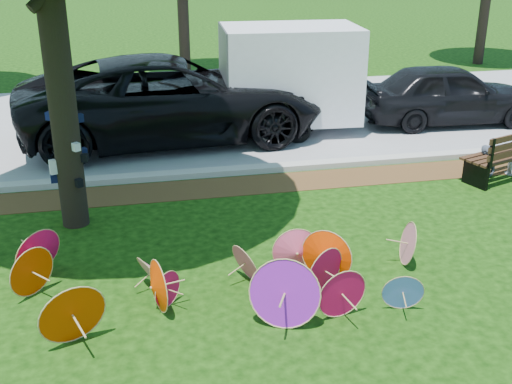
# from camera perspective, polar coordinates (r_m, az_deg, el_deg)

# --- Properties ---
(ground) EXTENTS (90.00, 90.00, 0.00)m
(ground) POSITION_cam_1_polar(r_m,az_deg,el_deg) (8.43, -0.58, -11.06)
(ground) COLOR black
(ground) RESTS_ON ground
(mulch_strip) EXTENTS (90.00, 1.00, 0.01)m
(mulch_strip) POSITION_cam_1_polar(r_m,az_deg,el_deg) (12.38, -4.62, 0.31)
(mulch_strip) COLOR #472D16
(mulch_strip) RESTS_ON ground
(curb) EXTENTS (90.00, 0.30, 0.12)m
(curb) POSITION_cam_1_polar(r_m,az_deg,el_deg) (13.01, -5.03, 1.68)
(curb) COLOR #B7B5AD
(curb) RESTS_ON ground
(street) EXTENTS (90.00, 8.00, 0.01)m
(street) POSITION_cam_1_polar(r_m,az_deg,el_deg) (16.96, -6.76, 6.37)
(street) COLOR gray
(street) RESTS_ON ground
(parasol_pile) EXTENTS (5.91, 2.50, 0.92)m
(parasol_pile) POSITION_cam_1_polar(r_m,az_deg,el_deg) (8.62, -2.79, -7.39)
(parasol_pile) COLOR #647EFE
(parasol_pile) RESTS_ON ground
(black_van) EXTENTS (7.28, 3.80, 1.96)m
(black_van) POSITION_cam_1_polar(r_m,az_deg,el_deg) (15.17, -7.46, 8.22)
(black_van) COLOR black
(black_van) RESTS_ON ground
(dark_pickup) EXTENTS (4.56, 2.04, 1.52)m
(dark_pickup) POSITION_cam_1_polar(r_m,az_deg,el_deg) (17.13, 16.81, 8.35)
(dark_pickup) COLOR black
(dark_pickup) RESTS_ON ground
(cargo_trailer) EXTENTS (3.30, 2.21, 2.83)m
(cargo_trailer) POSITION_cam_1_polar(r_m,az_deg,el_deg) (15.69, 3.07, 10.48)
(cargo_trailer) COLOR white
(cargo_trailer) RESTS_ON ground
(park_bench) EXTENTS (2.10, 1.37, 1.03)m
(park_bench) POSITION_cam_1_polar(r_m,az_deg,el_deg) (13.70, 21.30, 3.27)
(park_bench) COLOR black
(park_bench) RESTS_ON ground
(person_left) EXTENTS (0.55, 0.45, 1.30)m
(person_left) POSITION_cam_1_polar(r_m,az_deg,el_deg) (13.51, 20.02, 3.81)
(person_left) COLOR #3A414F
(person_left) RESTS_ON ground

